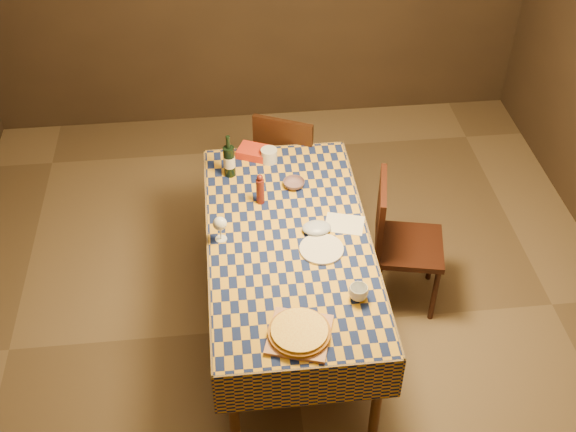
{
  "coord_description": "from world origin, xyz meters",
  "views": [
    {
      "loc": [
        -0.33,
        -3.01,
        3.58
      ],
      "look_at": [
        0.0,
        0.05,
        0.9
      ],
      "focal_mm": 45.0,
      "sensor_mm": 36.0,
      "label": 1
    }
  ],
  "objects_px": {
    "bowl": "(294,184)",
    "chair_right": "(397,237)",
    "dining_table": "(289,248)",
    "wine_bottle": "(229,161)",
    "pizza": "(299,331)",
    "white_plate": "(322,249)",
    "cutting_board": "(299,335)",
    "chair_far": "(288,160)"
  },
  "relations": [
    {
      "from": "white_plate",
      "to": "cutting_board",
      "type": "bearing_deg",
      "value": -108.21
    },
    {
      "from": "bowl",
      "to": "chair_right",
      "type": "distance_m",
      "value": 0.73
    },
    {
      "from": "pizza",
      "to": "cutting_board",
      "type": "bearing_deg",
      "value": 88.21
    },
    {
      "from": "white_plate",
      "to": "chair_right",
      "type": "distance_m",
      "value": 0.67
    },
    {
      "from": "pizza",
      "to": "white_plate",
      "type": "relative_size",
      "value": 1.27
    },
    {
      "from": "cutting_board",
      "to": "bowl",
      "type": "bearing_deg",
      "value": 84.8
    },
    {
      "from": "cutting_board",
      "to": "wine_bottle",
      "type": "distance_m",
      "value": 1.38
    },
    {
      "from": "bowl",
      "to": "wine_bottle",
      "type": "height_order",
      "value": "wine_bottle"
    },
    {
      "from": "chair_far",
      "to": "white_plate",
      "type": "bearing_deg",
      "value": -87.15
    },
    {
      "from": "pizza",
      "to": "wine_bottle",
      "type": "xyz_separation_m",
      "value": [
        -0.28,
        1.35,
        0.08
      ]
    },
    {
      "from": "cutting_board",
      "to": "white_plate",
      "type": "xyz_separation_m",
      "value": [
        0.2,
        0.6,
        -0.0
      ]
    },
    {
      "from": "cutting_board",
      "to": "bowl",
      "type": "relative_size",
      "value": 2.27
    },
    {
      "from": "bowl",
      "to": "white_plate",
      "type": "distance_m",
      "value": 0.59
    },
    {
      "from": "pizza",
      "to": "bowl",
      "type": "height_order",
      "value": "pizza"
    },
    {
      "from": "white_plate",
      "to": "dining_table",
      "type": "bearing_deg",
      "value": 147.16
    },
    {
      "from": "dining_table",
      "to": "pizza",
      "type": "distance_m",
      "value": 0.72
    },
    {
      "from": "dining_table",
      "to": "chair_far",
      "type": "xyz_separation_m",
      "value": [
        0.11,
        1.08,
        -0.17
      ]
    },
    {
      "from": "cutting_board",
      "to": "wine_bottle",
      "type": "bearing_deg",
      "value": 101.77
    },
    {
      "from": "wine_bottle",
      "to": "chair_right",
      "type": "distance_m",
      "value": 1.15
    },
    {
      "from": "pizza",
      "to": "dining_table",
      "type": "bearing_deg",
      "value": 87.96
    },
    {
      "from": "pizza",
      "to": "chair_right",
      "type": "xyz_separation_m",
      "value": [
        0.73,
        0.92,
        -0.28
      ]
    },
    {
      "from": "bowl",
      "to": "chair_right",
      "type": "xyz_separation_m",
      "value": [
        0.62,
        -0.26,
        -0.27
      ]
    },
    {
      "from": "pizza",
      "to": "chair_far",
      "type": "bearing_deg",
      "value": 85.59
    },
    {
      "from": "chair_far",
      "to": "wine_bottle",
      "type": "bearing_deg",
      "value": -133.28
    },
    {
      "from": "chair_right",
      "to": "cutting_board",
      "type": "bearing_deg",
      "value": -128.27
    },
    {
      "from": "chair_right",
      "to": "bowl",
      "type": "bearing_deg",
      "value": 156.91
    },
    {
      "from": "cutting_board",
      "to": "white_plate",
      "type": "bearing_deg",
      "value": 71.79
    },
    {
      "from": "wine_bottle",
      "to": "white_plate",
      "type": "relative_size",
      "value": 1.17
    },
    {
      "from": "pizza",
      "to": "white_plate",
      "type": "bearing_deg",
      "value": 71.79
    },
    {
      "from": "pizza",
      "to": "chair_far",
      "type": "height_order",
      "value": "chair_far"
    },
    {
      "from": "dining_table",
      "to": "chair_far",
      "type": "bearing_deg",
      "value": 84.04
    },
    {
      "from": "chair_right",
      "to": "wine_bottle",
      "type": "bearing_deg",
      "value": 157.04
    },
    {
      "from": "dining_table",
      "to": "chair_far",
      "type": "height_order",
      "value": "chair_far"
    },
    {
      "from": "pizza",
      "to": "wine_bottle",
      "type": "height_order",
      "value": "wine_bottle"
    },
    {
      "from": "dining_table",
      "to": "wine_bottle",
      "type": "distance_m",
      "value": 0.73
    },
    {
      "from": "dining_table",
      "to": "chair_right",
      "type": "relative_size",
      "value": 1.98
    },
    {
      "from": "wine_bottle",
      "to": "bowl",
      "type": "bearing_deg",
      "value": -22.74
    },
    {
      "from": "chair_right",
      "to": "white_plate",
      "type": "bearing_deg",
      "value": -148.79
    },
    {
      "from": "dining_table",
      "to": "white_plate",
      "type": "relative_size",
      "value": 7.36
    },
    {
      "from": "pizza",
      "to": "chair_far",
      "type": "xyz_separation_m",
      "value": [
        0.14,
        1.8,
        -0.28
      ]
    },
    {
      "from": "dining_table",
      "to": "white_plate",
      "type": "xyz_separation_m",
      "value": [
        0.17,
        -0.11,
        0.08
      ]
    },
    {
      "from": "chair_far",
      "to": "chair_right",
      "type": "xyz_separation_m",
      "value": [
        0.59,
        -0.87,
        0.0
      ]
    }
  ]
}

